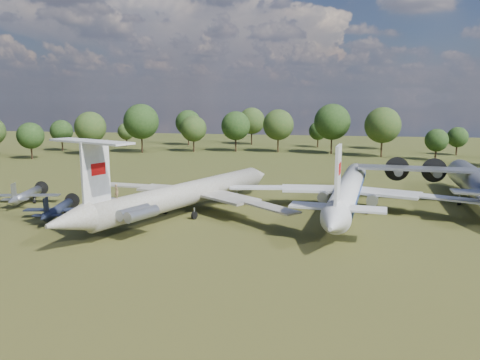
% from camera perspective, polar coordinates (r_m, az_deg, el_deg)
% --- Properties ---
extents(ground, '(300.00, 300.00, 0.00)m').
position_cam_1_polar(ground, '(72.42, -3.80, -3.67)').
color(ground, '#2B4316').
rests_on(ground, ground).
extents(il62_airliner, '(53.96, 59.73, 4.78)m').
position_cam_1_polar(il62_airliner, '(69.81, -6.42, -2.21)').
color(il62_airliner, silver).
rests_on(il62_airliner, ground).
extents(tu104_jet, '(43.08, 53.88, 4.97)m').
position_cam_1_polar(tu104_jet, '(72.98, 13.03, -1.80)').
color(tu104_jet, silver).
rests_on(tu104_jet, ground).
extents(an12_transport, '(40.59, 44.66, 5.52)m').
position_cam_1_polar(an12_transport, '(84.65, 26.90, -0.83)').
color(an12_transport, '#ACAFB4').
rests_on(an12_transport, ground).
extents(small_prop_west, '(12.35, 15.15, 1.97)m').
position_cam_1_polar(small_prop_west, '(72.06, -21.25, -3.60)').
color(small_prop_west, black).
rests_on(small_prop_west, ground).
extents(small_prop_northwest, '(12.93, 15.80, 2.05)m').
position_cam_1_polar(small_prop_northwest, '(84.36, -24.53, -1.89)').
color(small_prop_northwest, '#92949A').
rests_on(small_prop_northwest, ground).
extents(person_on_il62, '(0.78, 0.72, 1.79)m').
position_cam_1_polar(person_on_il62, '(59.83, -14.82, -1.32)').
color(person_on_il62, '#9A754E').
rests_on(person_on_il62, il62_airliner).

